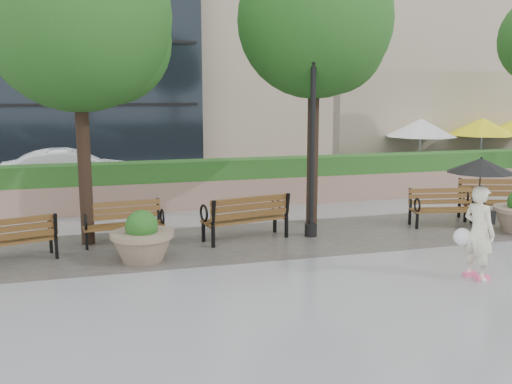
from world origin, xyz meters
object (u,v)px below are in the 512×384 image
object	(u,v)px
bench_0	(10,249)
bench_2	(246,227)
bench_3	(445,215)
bench_1	(124,232)
bench_4	(499,209)
pedestrian	(479,206)
planter_left	(142,242)
lamppost	(312,159)
car_right	(72,172)

from	to	relation	value
bench_0	bench_2	distance (m)	4.83
bench_2	bench_3	world-z (taller)	bench_2
bench_1	bench_4	size ratio (longest dim) A/B	0.84
bench_3	pedestrian	distance (m)	4.14
planter_left	lamppost	xyz separation A→B (m)	(3.85, 0.92, 1.38)
bench_3	car_right	xyz separation A→B (m)	(-8.93, 7.25, 0.45)
lamppost	planter_left	bearing A→B (deg)	-166.51
car_right	lamppost	bearing A→B (deg)	-145.93
pedestrian	bench_2	bearing A→B (deg)	26.96
bench_4	car_right	xyz separation A→B (m)	(-10.62, 7.07, 0.41)
bench_2	planter_left	size ratio (longest dim) A/B	1.65
bench_0	car_right	size ratio (longest dim) A/B	0.42
car_right	planter_left	bearing A→B (deg)	-171.78
bench_0	planter_left	size ratio (longest dim) A/B	1.49
bench_0	lamppost	xyz separation A→B (m)	(6.32, 0.30, 1.51)
bench_4	bench_0	bearing A→B (deg)	-158.16
bench_0	lamppost	distance (m)	6.50
lamppost	bench_4	bearing A→B (deg)	2.44
bench_2	planter_left	distance (m)	2.57
lamppost	pedestrian	bearing A→B (deg)	-63.80
bench_1	lamppost	bearing A→B (deg)	-11.78
bench_1	bench_2	size ratio (longest dim) A/B	0.86
car_right	bench_3	bearing A→B (deg)	-131.45
bench_3	bench_1	bearing A→B (deg)	-173.55
bench_0	bench_4	bearing A→B (deg)	166.47
lamppost	pedestrian	world-z (taller)	lamppost
bench_3	lamppost	distance (m)	3.85
bench_2	pedestrian	distance (m)	4.98
bench_1	lamppost	size ratio (longest dim) A/B	0.43
bench_0	bench_3	size ratio (longest dim) A/B	1.02
planter_left	pedestrian	world-z (taller)	pedestrian
bench_4	lamppost	world-z (taller)	lamppost
bench_0	bench_2	xyz separation A→B (m)	(4.81, 0.41, 0.03)
bench_4	planter_left	distance (m)	9.15
bench_3	planter_left	size ratio (longest dim) A/B	1.46
bench_1	pedestrian	distance (m)	7.20
bench_1	car_right	distance (m)	6.92
bench_1	bench_3	xyz separation A→B (m)	(7.67, -0.46, 0.00)
bench_4	lamppost	bearing A→B (deg)	-158.30
bench_3	lamppost	bearing A→B (deg)	-169.31
bench_4	car_right	size ratio (longest dim) A/B	0.47
bench_4	planter_left	size ratio (longest dim) A/B	1.69
bench_0	bench_1	world-z (taller)	bench_0
car_right	pedestrian	world-z (taller)	pedestrian
bench_0	pedestrian	xyz separation A→B (m)	(8.05, -3.23, 1.02)
planter_left	bench_1	bearing A→B (deg)	100.91
bench_2	bench_4	size ratio (longest dim) A/B	0.98
bench_1	car_right	bearing A→B (deg)	95.81
bench_0	bench_1	size ratio (longest dim) A/B	1.05
bench_0	bench_2	bearing A→B (deg)	168.71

